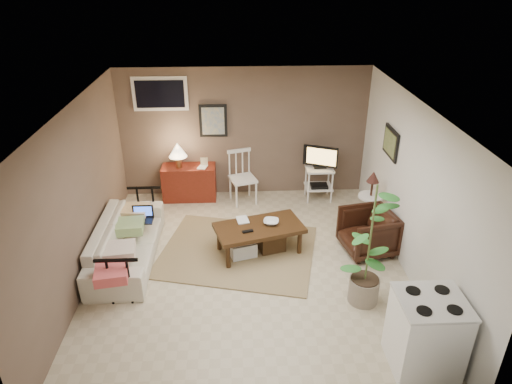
{
  "coord_description": "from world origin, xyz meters",
  "views": [
    {
      "loc": [
        -0.15,
        -5.42,
        4.01
      ],
      "look_at": [
        0.12,
        0.35,
        1.08
      ],
      "focal_mm": 32.0,
      "sensor_mm": 36.0,
      "label": 1
    }
  ],
  "objects_px": {
    "red_console": "(188,179)",
    "stove": "(426,333)",
    "side_table": "(371,195)",
    "armchair": "(368,230)",
    "coffee_table": "(258,237)",
    "potted_plant": "(370,242)",
    "sofa": "(126,235)",
    "spindle_chair": "(243,179)",
    "tv_stand": "(319,172)"
  },
  "relations": [
    {
      "from": "red_console",
      "to": "stove",
      "type": "height_order",
      "value": "red_console"
    },
    {
      "from": "armchair",
      "to": "potted_plant",
      "type": "height_order",
      "value": "potted_plant"
    },
    {
      "from": "side_table",
      "to": "armchair",
      "type": "relative_size",
      "value": 1.44
    },
    {
      "from": "coffee_table",
      "to": "sofa",
      "type": "height_order",
      "value": "sofa"
    },
    {
      "from": "tv_stand",
      "to": "potted_plant",
      "type": "bearing_deg",
      "value": -87.92
    },
    {
      "from": "coffee_table",
      "to": "armchair",
      "type": "xyz_separation_m",
      "value": [
        1.66,
        -0.04,
        0.1
      ]
    },
    {
      "from": "spindle_chair",
      "to": "stove",
      "type": "relative_size",
      "value": 1.06
    },
    {
      "from": "sofa",
      "to": "coffee_table",
      "type": "bearing_deg",
      "value": -87.84
    },
    {
      "from": "tv_stand",
      "to": "side_table",
      "type": "relative_size",
      "value": 0.98
    },
    {
      "from": "sofa",
      "to": "red_console",
      "type": "bearing_deg",
      "value": -21.34
    },
    {
      "from": "red_console",
      "to": "coffee_table",
      "type": "bearing_deg",
      "value": -56.88
    },
    {
      "from": "tv_stand",
      "to": "red_console",
      "type": "bearing_deg",
      "value": 176.66
    },
    {
      "from": "side_table",
      "to": "potted_plant",
      "type": "height_order",
      "value": "potted_plant"
    },
    {
      "from": "armchair",
      "to": "potted_plant",
      "type": "distance_m",
      "value": 1.31
    },
    {
      "from": "sofa",
      "to": "potted_plant",
      "type": "bearing_deg",
      "value": -108.73
    },
    {
      "from": "spindle_chair",
      "to": "red_console",
      "type": "bearing_deg",
      "value": 170.83
    },
    {
      "from": "armchair",
      "to": "sofa",
      "type": "bearing_deg",
      "value": -101.02
    },
    {
      "from": "side_table",
      "to": "stove",
      "type": "height_order",
      "value": "side_table"
    },
    {
      "from": "red_console",
      "to": "tv_stand",
      "type": "height_order",
      "value": "red_console"
    },
    {
      "from": "coffee_table",
      "to": "stove",
      "type": "relative_size",
      "value": 1.57
    },
    {
      "from": "spindle_chair",
      "to": "side_table",
      "type": "xyz_separation_m",
      "value": [
        2.04,
        -1.13,
        0.21
      ]
    },
    {
      "from": "armchair",
      "to": "potted_plant",
      "type": "bearing_deg",
      "value": -28.24
    },
    {
      "from": "sofa",
      "to": "side_table",
      "type": "distance_m",
      "value": 3.86
    },
    {
      "from": "red_console",
      "to": "tv_stand",
      "type": "bearing_deg",
      "value": -3.34
    },
    {
      "from": "coffee_table",
      "to": "spindle_chair",
      "type": "xyz_separation_m",
      "value": [
        -0.2,
        1.69,
        0.18
      ]
    },
    {
      "from": "red_console",
      "to": "side_table",
      "type": "xyz_separation_m",
      "value": [
        3.05,
        -1.29,
        0.27
      ]
    },
    {
      "from": "spindle_chair",
      "to": "potted_plant",
      "type": "height_order",
      "value": "potted_plant"
    },
    {
      "from": "side_table",
      "to": "potted_plant",
      "type": "relative_size",
      "value": 0.62
    },
    {
      "from": "sofa",
      "to": "spindle_chair",
      "type": "relative_size",
      "value": 2.14
    },
    {
      "from": "tv_stand",
      "to": "coffee_table",
      "type": "bearing_deg",
      "value": -125.24
    },
    {
      "from": "armchair",
      "to": "stove",
      "type": "height_order",
      "value": "stove"
    },
    {
      "from": "coffee_table",
      "to": "side_table",
      "type": "bearing_deg",
      "value": 17.07
    },
    {
      "from": "spindle_chair",
      "to": "side_table",
      "type": "bearing_deg",
      "value": -28.89
    },
    {
      "from": "spindle_chair",
      "to": "armchair",
      "type": "bearing_deg",
      "value": -42.91
    },
    {
      "from": "red_console",
      "to": "stove",
      "type": "relative_size",
      "value": 1.23
    },
    {
      "from": "side_table",
      "to": "armchair",
      "type": "bearing_deg",
      "value": -106.58
    },
    {
      "from": "coffee_table",
      "to": "red_console",
      "type": "relative_size",
      "value": 1.27
    },
    {
      "from": "red_console",
      "to": "spindle_chair",
      "type": "height_order",
      "value": "red_console"
    },
    {
      "from": "red_console",
      "to": "tv_stand",
      "type": "xyz_separation_m",
      "value": [
        2.42,
        -0.14,
        0.17
      ]
    },
    {
      "from": "sofa",
      "to": "tv_stand",
      "type": "distance_m",
      "value": 3.64
    },
    {
      "from": "potted_plant",
      "to": "sofa",
      "type": "bearing_deg",
      "value": 161.27
    },
    {
      "from": "armchair",
      "to": "stove",
      "type": "distance_m",
      "value": 2.23
    },
    {
      "from": "stove",
      "to": "spindle_chair",
      "type": "bearing_deg",
      "value": 115.41
    },
    {
      "from": "sofa",
      "to": "red_console",
      "type": "xyz_separation_m",
      "value": [
        0.75,
        1.93,
        -0.02
      ]
    },
    {
      "from": "red_console",
      "to": "spindle_chair",
      "type": "bearing_deg",
      "value": -9.17
    },
    {
      "from": "stove",
      "to": "coffee_table",
      "type": "bearing_deg",
      "value": 126.45
    },
    {
      "from": "tv_stand",
      "to": "sofa",
      "type": "bearing_deg",
      "value": -150.61
    },
    {
      "from": "sofa",
      "to": "stove",
      "type": "bearing_deg",
      "value": -121.12
    },
    {
      "from": "side_table",
      "to": "stove",
      "type": "xyz_separation_m",
      "value": [
        -0.16,
        -2.83,
        -0.21
      ]
    },
    {
      "from": "spindle_chair",
      "to": "potted_plant",
      "type": "bearing_deg",
      "value": -62.15
    }
  ]
}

